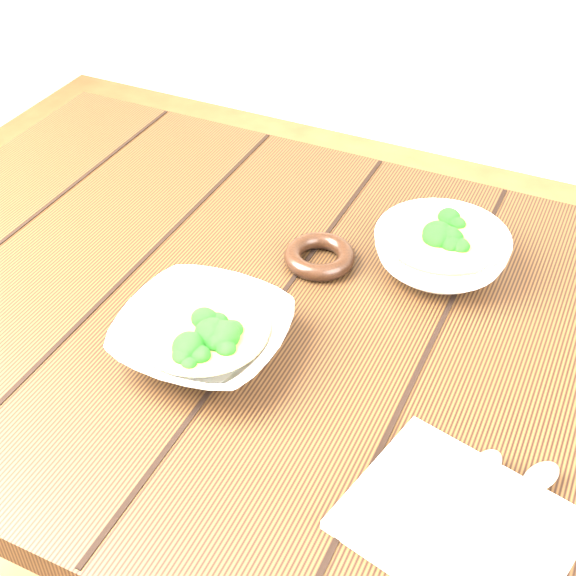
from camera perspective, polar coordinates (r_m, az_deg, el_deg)
The scene contains 7 objects.
table at distance 1.08m, azimuth -0.17°, elevation -6.63°, with size 1.20×0.80×0.75m.
soup_bowl_front at distance 0.93m, azimuth -6.06°, elevation -3.31°, with size 0.20×0.20×0.06m.
soup_bowl_back at distance 1.06m, azimuth 10.80°, elevation 2.59°, with size 0.20×0.20×0.06m.
trivet at distance 1.07m, azimuth 2.26°, elevation 2.26°, with size 0.09×0.09×0.02m, color black.
napkin at distance 0.80m, azimuth 12.06°, elevation -16.05°, with size 0.20×0.17×0.01m, color beige.
spoon_left at distance 0.82m, azimuth 12.68°, elevation -13.58°, with size 0.06×0.17×0.01m.
spoon_right at distance 0.82m, azimuth 16.15°, elevation -13.89°, with size 0.09×0.16×0.01m.
Camera 1 is at (0.32, -0.67, 1.41)m, focal length 50.00 mm.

